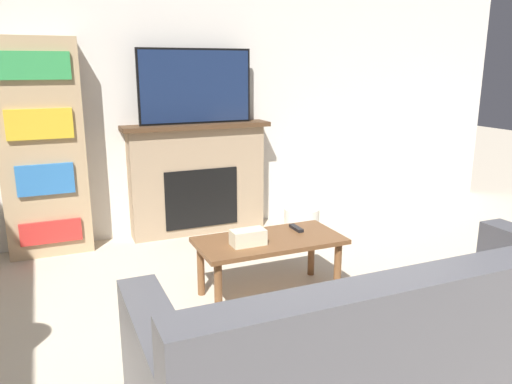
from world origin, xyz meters
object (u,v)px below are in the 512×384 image
tv (196,86)px  storage_basket (302,221)px  couch (400,362)px  bookshelf (42,149)px  fireplace (198,178)px  coffee_table (269,247)px

tv → storage_basket: size_ratio=3.13×
couch → bookshelf: 3.16m
tv → storage_basket: 1.55m
fireplace → couch: (0.04, -2.83, -0.23)m
bookshelf → storage_basket: bookshelf is taller
fireplace → coffee_table: bearing=-88.1°
storage_basket → tv: bearing=154.3°
fireplace → couch: fireplace is taller
fireplace → bookshelf: 1.34m
fireplace → storage_basket: fireplace is taller
coffee_table → storage_basket: (0.81, 1.04, -0.22)m
tv → bookshelf: (-1.29, -0.00, -0.47)m
couch → coffee_table: couch is taller
fireplace → bookshelf: bookshelf is taller
tv → storage_basket: (0.86, -0.41, -1.22)m
bookshelf → couch: bearing=-64.7°
bookshelf → storage_basket: bearing=-10.8°
tv → couch: size_ratio=0.46×
coffee_table → storage_basket: 1.34m
tv → coffee_table: bearing=-88.1°
coffee_table → storage_basket: coffee_table is taller
couch → coffee_table: 1.35m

